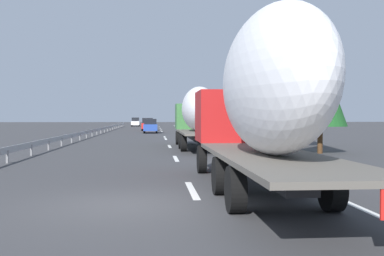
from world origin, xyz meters
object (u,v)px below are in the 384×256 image
(truck_lead, at_px, (197,114))
(car_blue_sedan, at_px, (150,126))
(truck_trailing, at_px, (262,97))
(car_red_compact, at_px, (148,124))
(road_sign, at_px, (208,117))
(car_white_van, at_px, (136,122))

(truck_lead, height_order, car_blue_sedan, truck_lead)
(truck_trailing, distance_m, car_red_compact, 57.47)
(truck_lead, distance_m, road_sign, 20.01)
(truck_lead, distance_m, car_red_compact, 39.14)
(car_blue_sedan, xyz_separation_m, road_sign, (-9.10, -6.48, 1.16))
(truck_trailing, height_order, car_white_van, truck_trailing)
(car_blue_sedan, relative_size, road_sign, 1.44)
(car_white_van, xyz_separation_m, road_sign, (-50.27, -10.07, 1.13))
(car_blue_sedan, bearing_deg, car_red_compact, 2.90)
(truck_trailing, height_order, car_blue_sedan, truck_trailing)
(car_red_compact, bearing_deg, truck_lead, -174.29)
(car_red_compact, bearing_deg, road_sign, -159.95)
(truck_lead, relative_size, car_blue_sedan, 2.90)
(truck_trailing, height_order, car_red_compact, truck_trailing)
(truck_lead, height_order, road_sign, truck_lead)
(car_red_compact, relative_size, car_white_van, 1.01)
(truck_lead, xyz_separation_m, truck_trailing, (-18.40, 0.00, 0.33))
(car_blue_sedan, xyz_separation_m, car_white_van, (41.17, 3.59, 0.04))
(truck_trailing, distance_m, car_blue_sedan, 47.42)
(car_red_compact, bearing_deg, car_white_van, 5.66)
(car_red_compact, distance_m, car_white_van, 31.28)
(truck_lead, xyz_separation_m, car_blue_sedan, (28.87, 3.38, -1.41))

